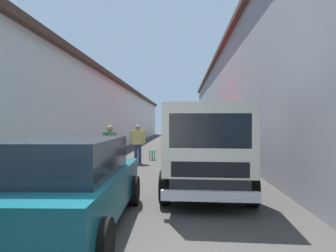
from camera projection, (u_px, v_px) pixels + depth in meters
ground at (168, 153)px, 16.58m from camera, size 90.00×90.00×0.00m
building_left_whitewash at (67, 115)px, 19.15m from camera, size 49.80×7.50×4.43m
building_right_concrete at (276, 99)px, 18.45m from camera, size 49.80×7.50×6.40m
fruit_stall_far_right at (190, 122)px, 17.25m from camera, size 2.87×2.87×2.23m
fruit_stall_far_left at (187, 125)px, 19.55m from camera, size 2.14×2.14×2.08m
fruit_stall_near_right at (212, 118)px, 14.07m from camera, size 2.77×2.77×2.43m
hatchback_car at (68, 183)px, 4.68m from camera, size 3.96×2.02×1.45m
delivery_truck at (207, 152)px, 6.66m from camera, size 4.99×2.13×2.08m
vendor_by_crates at (138, 141)px, 12.25m from camera, size 0.27×0.64×1.61m
vendor_in_shade at (110, 145)px, 10.06m from camera, size 0.58×0.39×1.61m
plastic_stool at (152, 153)px, 13.46m from camera, size 0.30×0.30×0.43m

